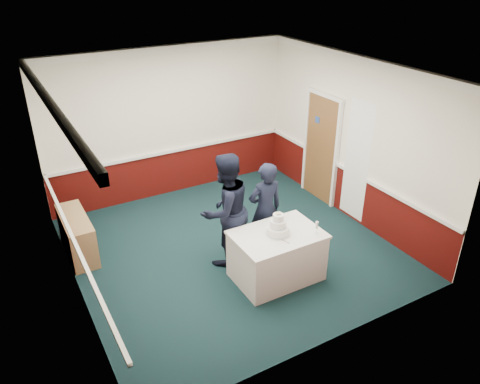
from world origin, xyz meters
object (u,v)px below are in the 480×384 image
champagne_flute (317,226)px  sideboard (77,235)px  person_woman (265,210)px  cake_table (277,255)px  person_man (225,210)px  wedding_cake (278,227)px  cake_knife (284,241)px

champagne_flute → sideboard: bearing=141.0°
person_woman → cake_table: bearing=76.4°
person_man → person_woman: (0.66, -0.12, -0.12)m
cake_table → person_woman: person_woman is taller
person_woman → wedding_cake: bearing=76.4°
cake_knife → person_man: size_ratio=0.12×
cake_table → person_woman: 0.80m
wedding_cake → person_woman: person_woman is taller
wedding_cake → champagne_flute: 0.57m
cake_table → person_woman: bearing=73.6°
cake_table → cake_knife: 0.44m
cake_table → champagne_flute: size_ratio=6.44×
sideboard → person_woman: (2.70, -1.50, 0.47)m
champagne_flute → person_man: 1.43m
sideboard → cake_knife: (2.48, -2.36, 0.44)m
person_man → sideboard: bearing=-47.2°
wedding_cake → cake_knife: bearing=-98.5°
sideboard → person_woman: person_woman is taller
wedding_cake → person_woman: size_ratio=0.22×
champagne_flute → person_woman: size_ratio=0.13×
wedding_cake → champagne_flute: bearing=-29.2°
wedding_cake → person_man: size_ratio=0.19×
champagne_flute → person_woman: (-0.31, 0.94, -0.11)m
sideboard → person_man: (2.05, -1.37, 0.58)m
cake_knife → person_man: 1.08m
wedding_cake → person_man: bearing=120.5°
cake_table → wedding_cake: size_ratio=3.63×
sideboard → champagne_flute: bearing=-39.0°
person_man → person_woman: 0.68m
person_woman → champagne_flute: bearing=110.9°
sideboard → champagne_flute: size_ratio=5.85×
cake_table → wedding_cake: (0.00, 0.00, 0.50)m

